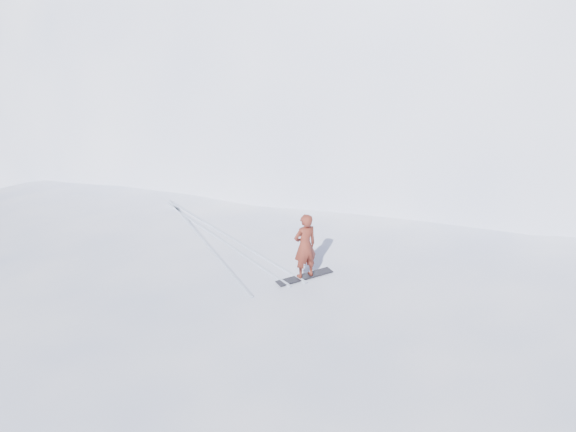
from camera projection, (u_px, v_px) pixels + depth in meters
name	position (u px, v px, depth m)	size (l,w,h in m)	color
ground	(316.00, 421.00, 13.68)	(400.00, 400.00, 0.00)	white
near_ridge	(303.00, 335.00, 16.56)	(36.00, 28.00, 4.80)	white
summit_peak	(454.00, 86.00, 43.25)	(60.00, 56.00, 56.00)	white
peak_shoulder	(332.00, 128.00, 34.05)	(28.00, 24.00, 18.00)	white
wind_bumps	(258.00, 369.00, 15.28)	(16.00, 14.40, 1.00)	white
snowboard	(305.00, 277.00, 14.50)	(1.38, 0.26, 0.02)	black
snowboarder	(305.00, 246.00, 14.18)	(0.56, 0.37, 1.53)	maroon
board_tracks	(218.00, 239.00, 16.27)	(1.94, 5.99, 0.04)	silver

